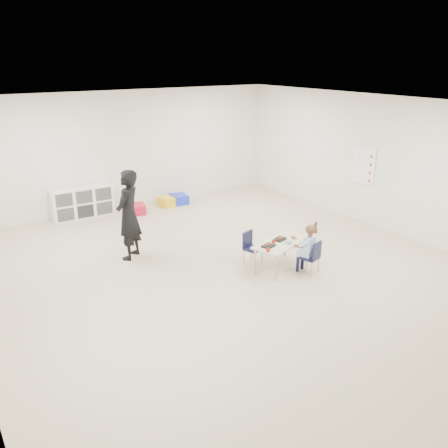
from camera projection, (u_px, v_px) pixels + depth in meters
room at (228, 193)px, 7.83m from camera, size 9.00×9.02×2.80m
table at (281, 255)px, 8.30m from camera, size 1.19×0.84×0.50m
chair_near at (310, 257)px, 8.10m from camera, size 0.36×0.34×0.59m
chair_far at (253, 248)px, 8.47m from camera, size 0.36×0.34×0.59m
child at (310, 248)px, 8.04m from camera, size 0.50×0.50×0.94m
lunch_tray_near at (280, 239)px, 8.31m from camera, size 0.26×0.22×0.03m
lunch_tray_far at (268, 246)px, 8.01m from camera, size 0.26×0.22×0.03m
milk_carton at (289, 241)px, 8.12m from camera, size 0.09×0.09×0.10m
bread_roll at (294, 236)px, 8.38m from camera, size 0.09×0.09×0.07m
apple_near at (274, 241)px, 8.16m from camera, size 0.07×0.07×0.07m
apple_far at (268, 250)px, 7.80m from camera, size 0.07×0.07×0.07m
cubby_shelf at (82, 202)px, 10.94m from camera, size 1.40×0.40×0.70m
rules_poster at (364, 166)px, 10.41m from camera, size 0.02×0.60×0.80m
adult at (129, 215)px, 8.55m from camera, size 0.72×0.70×1.66m
bin_red at (137, 209)px, 11.24m from camera, size 0.45×0.53×0.22m
bin_yellow at (167, 202)px, 11.82m from camera, size 0.38×0.47×0.21m
bin_blue at (179, 199)px, 12.00m from camera, size 0.40×0.50×0.23m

